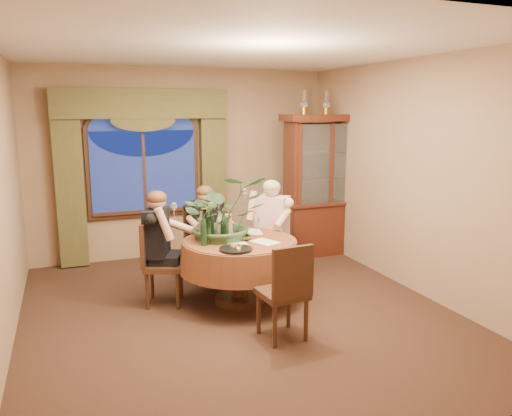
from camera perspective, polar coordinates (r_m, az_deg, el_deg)
name	(u,v)px	position (r m, az deg, el deg)	size (l,w,h in m)	color
floor	(238,312)	(5.62, -2.06, -11.84)	(5.00, 5.00, 0.00)	black
wall_back	(184,163)	(7.62, -8.29, 5.08)	(4.50, 4.50, 0.00)	#876649
wall_right	(413,177)	(6.32, 17.55, 3.42)	(5.00, 5.00, 0.00)	#876649
ceiling	(236,48)	(5.21, -2.29, 17.83)	(5.00, 5.00, 0.00)	white
window	(144,172)	(7.46, -12.65, 4.01)	(1.62, 0.10, 1.32)	navy
arched_transom	(142,118)	(7.40, -12.91, 10.01)	(1.60, 0.06, 0.44)	navy
drapery_left	(70,185)	(7.35, -20.52, 2.52)	(0.38, 0.14, 2.32)	#413F1F
drapery_right	(213,177)	(7.64, -4.89, 3.50)	(0.38, 0.14, 2.32)	#413F1F
swag_valance	(142,103)	(7.32, -12.89, 11.57)	(2.45, 0.16, 0.42)	#413F1F
dining_table	(240,271)	(5.77, -1.87, -7.21)	(1.38, 1.38, 0.75)	maroon
china_cabinet	(324,185)	(7.67, 7.80, 2.60)	(1.32, 0.52, 2.13)	#371710
oil_lamp_left	(304,102)	(7.42, 5.51, 11.93)	(0.11, 0.11, 0.34)	#A5722D
oil_lamp_center	(326,102)	(7.59, 8.05, 11.85)	(0.11, 0.11, 0.34)	#A5722D
oil_lamp_right	(348,103)	(7.77, 10.49, 11.76)	(0.11, 0.11, 0.34)	#A5722D
chair_right	(271,242)	(6.58, 1.74, -3.95)	(0.42, 0.42, 0.96)	black
chair_back_right	(205,243)	(6.58, -5.85, -3.99)	(0.42, 0.42, 0.96)	black
chair_back	(164,263)	(5.80, -10.50, -6.24)	(0.42, 0.42, 0.96)	black
chair_front_left	(282,291)	(4.89, 3.02, -9.41)	(0.42, 0.42, 0.96)	black
person_pink	(272,230)	(6.48, 1.84, -2.52)	(0.47, 0.43, 1.32)	beige
person_back	(157,247)	(5.81, -11.24, -4.41)	(0.47, 0.43, 1.31)	black
person_scarf	(205,233)	(6.47, -5.85, -2.89)	(0.45, 0.41, 1.26)	black
stoneware_vase	(227,226)	(5.73, -3.35, -2.02)	(0.15, 0.15, 0.28)	#A18069
centerpiece_plant	(223,184)	(5.64, -3.75, 2.79)	(0.98, 1.09, 0.85)	#305130
olive_bowl	(244,238)	(5.64, -1.40, -3.42)	(0.17, 0.17, 0.05)	#465328
cheese_platter	(236,249)	(5.24, -2.32, -4.73)	(0.35, 0.35, 0.02)	black
wine_bottle_0	(219,226)	(5.59, -4.20, -2.11)	(0.07, 0.07, 0.33)	tan
wine_bottle_1	(211,224)	(5.69, -5.15, -1.88)	(0.07, 0.07, 0.33)	black
wine_bottle_2	(204,231)	(5.41, -6.01, -2.59)	(0.07, 0.07, 0.33)	black
wine_bottle_3	(224,227)	(5.55, -3.67, -2.20)	(0.07, 0.07, 0.33)	black
wine_bottle_4	(202,226)	(5.63, -6.24, -2.05)	(0.07, 0.07, 0.33)	tan
wine_bottle_5	(208,229)	(5.46, -5.49, -2.44)	(0.07, 0.07, 0.33)	black
tasting_paper_0	(265,242)	(5.55, 1.01, -3.88)	(0.21, 0.30, 0.00)	white
tasting_paper_1	(252,232)	(5.99, -0.42, -2.74)	(0.21, 0.30, 0.00)	white
tasting_paper_2	(239,246)	(5.40, -1.95, -4.33)	(0.21, 0.30, 0.00)	white
wine_glass_person_pink	(257,224)	(6.04, 0.11, -1.79)	(0.07, 0.07, 0.18)	silver
wine_glass_person_back	(199,232)	(5.69, -6.52, -2.70)	(0.07, 0.07, 0.18)	silver
wine_glass_person_scarf	(221,224)	(6.04, -4.06, -1.83)	(0.07, 0.07, 0.18)	silver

